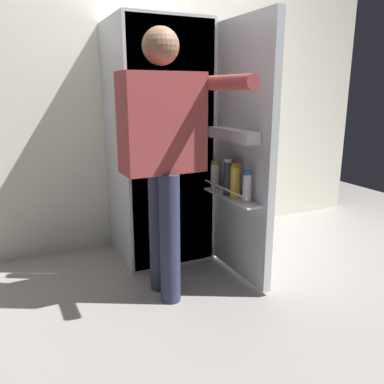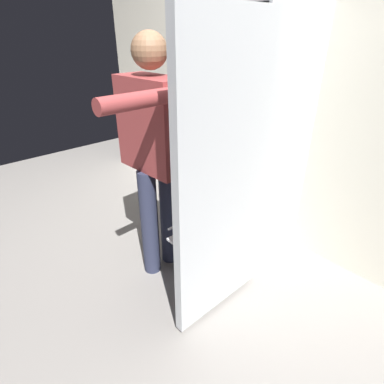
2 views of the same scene
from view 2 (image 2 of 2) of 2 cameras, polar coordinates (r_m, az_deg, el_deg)
ground_plane at (r=2.35m, az=-0.66°, el=-14.40°), size 6.36×6.36×0.00m
kitchen_wall at (r=2.49m, az=16.33°, el=20.05°), size 4.40×0.10×2.58m
refrigerator at (r=2.23m, az=9.59°, el=8.41°), size 0.70×1.27×1.71m
person at (r=1.95m, az=-6.67°, el=8.75°), size 0.56×0.76×1.58m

